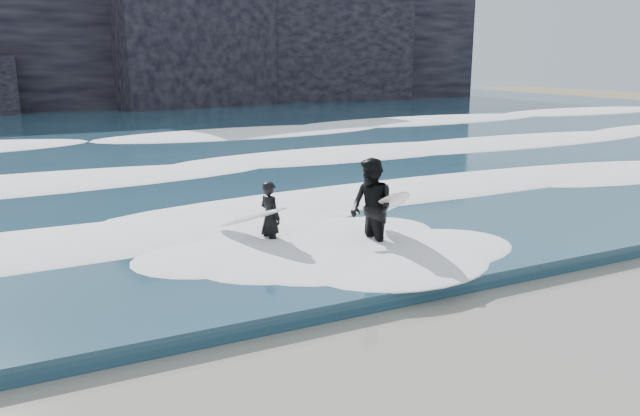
{
  "coord_description": "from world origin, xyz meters",
  "views": [
    {
      "loc": [
        -3.77,
        -4.92,
        4.02
      ],
      "look_at": [
        1.73,
        6.12,
        1.0
      ],
      "focal_mm": 35.0,
      "sensor_mm": 36.0,
      "label": 1
    }
  ],
  "objects": [
    {
      "name": "foam_far",
      "position": [
        0.0,
        25.0,
        0.45
      ],
      "size": [
        60.0,
        4.8,
        0.3
      ],
      "primitive_type": "ellipsoid",
      "color": "white",
      "rests_on": "sea"
    },
    {
      "name": "foam_mid",
      "position": [
        0.0,
        16.0,
        0.42
      ],
      "size": [
        60.0,
        4.0,
        0.24
      ],
      "primitive_type": "ellipsoid",
      "color": "white",
      "rests_on": "sea"
    },
    {
      "name": "foam_near",
      "position": [
        0.0,
        9.0,
        0.4
      ],
      "size": [
        60.0,
        3.2,
        0.2
      ],
      "primitive_type": "ellipsoid",
      "color": "white",
      "rests_on": "sea"
    },
    {
      "name": "sea",
      "position": [
        0.0,
        29.0,
        0.15
      ],
      "size": [
        90.0,
        52.0,
        0.3
      ],
      "primitive_type": "cube",
      "color": "#1D3C51",
      "rests_on": "ground"
    },
    {
      "name": "surfer_right",
      "position": [
        2.62,
        5.51,
        1.03
      ],
      "size": [
        1.43,
        2.13,
        2.05
      ],
      "color": "black",
      "rests_on": "ground"
    },
    {
      "name": "headland",
      "position": [
        0.0,
        46.0,
        5.0
      ],
      "size": [
        70.0,
        9.0,
        10.0
      ],
      "primitive_type": "cube",
      "color": "black",
      "rests_on": "ground"
    },
    {
      "name": "surfer_left",
      "position": [
        0.76,
        6.75,
        0.77
      ],
      "size": [
        1.3,
        2.13,
        1.52
      ],
      "color": "black",
      "rests_on": "ground"
    }
  ]
}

